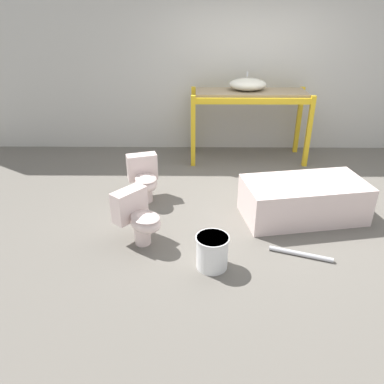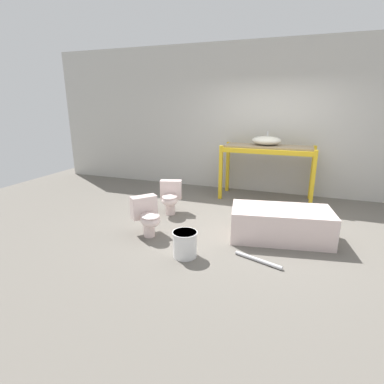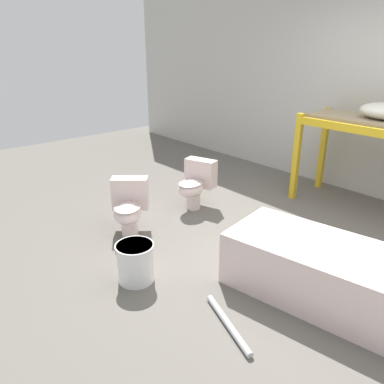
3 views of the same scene
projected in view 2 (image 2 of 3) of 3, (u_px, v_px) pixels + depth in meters
name	position (u px, v px, depth m)	size (l,w,h in m)	color
ground_plane	(255.00, 222.00, 5.10)	(12.00, 12.00, 0.00)	#666059
warehouse_wall_rear	(273.00, 120.00, 6.40)	(10.80, 0.08, 3.20)	beige
shelving_rack	(268.00, 155.00, 6.09)	(1.86, 0.71, 1.12)	gold
sink_basin	(266.00, 141.00, 6.06)	(0.58, 0.44, 0.26)	silver
bathtub_main	(281.00, 222.00, 4.40)	(1.53, 0.94, 0.47)	silver
toilet_near	(170.00, 196.00, 5.41)	(0.48, 0.58, 0.59)	silver
toilet_far	(147.00, 215.00, 4.50)	(0.60, 0.58, 0.59)	silver
bucket_white	(185.00, 244.00, 3.90)	(0.33, 0.33, 0.35)	white
loose_pipe	(258.00, 260.00, 3.80)	(0.62, 0.26, 0.05)	#B7B7BC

